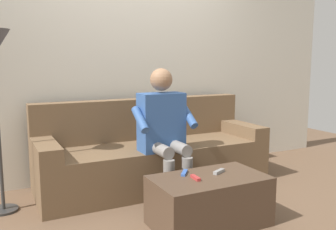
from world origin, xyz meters
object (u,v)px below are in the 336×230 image
(coffee_table, at_px, (209,201))
(remote_blue, at_px, (184,173))
(person_solo_seated, at_px, (164,126))
(remote_red, at_px, (196,178))
(couch, at_px, (153,156))
(remote_gray, at_px, (219,172))

(coffee_table, height_order, remote_blue, remote_blue)
(person_solo_seated, bearing_deg, remote_red, 84.17)
(couch, xyz_separation_m, remote_red, (0.13, 1.08, 0.10))
(couch, xyz_separation_m, coffee_table, (0.00, 1.07, -0.11))
(couch, xyz_separation_m, remote_gray, (-0.12, 1.03, 0.10))
(person_solo_seated, height_order, remote_gray, person_solo_seated)
(remote_blue, bearing_deg, couch, 29.69)
(remote_red, xyz_separation_m, remote_blue, (0.01, -0.15, -0.00))
(couch, relative_size, coffee_table, 2.62)
(coffee_table, xyz_separation_m, remote_gray, (-0.12, -0.04, 0.21))
(remote_gray, distance_m, remote_blue, 0.28)
(couch, bearing_deg, remote_gray, 96.66)
(coffee_table, relative_size, remote_gray, 6.93)
(couch, distance_m, coffee_table, 1.08)
(coffee_table, bearing_deg, remote_red, 1.63)
(remote_red, bearing_deg, coffee_table, 95.71)
(remote_gray, relative_size, remote_red, 1.09)
(remote_red, bearing_deg, remote_gray, 105.12)
(couch, height_order, remote_red, couch)
(coffee_table, height_order, remote_gray, remote_gray)
(person_solo_seated, distance_m, remote_red, 0.75)
(person_solo_seated, height_order, remote_red, person_solo_seated)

